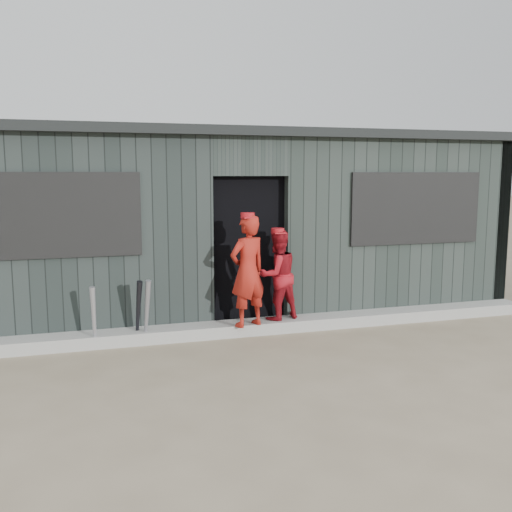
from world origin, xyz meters
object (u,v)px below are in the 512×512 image
object	(u,v)px
bat_mid	(147,312)
player_red_right	(277,275)
player_grey_back	(281,273)
bat_right	(138,312)
dugout	(224,222)
bat_left	(94,318)
player_red_left	(248,271)

from	to	relation	value
bat_mid	player_red_right	size ratio (longest dim) A/B	0.69
player_red_right	player_grey_back	world-z (taller)	player_red_right
player_grey_back	player_red_right	bearing A→B (deg)	63.50
bat_right	player_red_right	xyz separation A→B (m)	(1.79, 0.11, 0.34)
bat_mid	player_grey_back	xyz separation A→B (m)	(1.96, 0.79, 0.24)
player_red_right	dugout	xyz separation A→B (m)	(-0.31, 1.65, 0.55)
bat_mid	dugout	size ratio (longest dim) A/B	0.10
bat_right	bat_mid	bearing A→B (deg)	-31.90
bat_mid	player_grey_back	world-z (taller)	player_grey_back
bat_right	player_red_right	size ratio (longest dim) A/B	0.69
bat_left	bat_right	xyz separation A→B (m)	(0.51, 0.08, 0.02)
bat_left	bat_right	bearing A→B (deg)	8.72
bat_mid	bat_left	bearing A→B (deg)	-178.16
bat_left	player_grey_back	xyz separation A→B (m)	(2.57, 0.81, 0.26)
dugout	player_grey_back	bearing A→B (deg)	-61.21
player_red_left	dugout	world-z (taller)	dugout
player_red_right	bat_right	bearing A→B (deg)	-11.43
player_red_left	dugout	size ratio (longest dim) A/B	0.17
bat_left	player_red_left	distance (m)	1.90
player_red_right	player_red_left	bearing A→B (deg)	10.19
bat_right	bat_left	bearing A→B (deg)	-171.28
bat_left	dugout	xyz separation A→B (m)	(2.00, 1.84, 0.91)
bat_left	player_red_left	world-z (taller)	player_red_left
bat_left	bat_right	world-z (taller)	bat_right
bat_right	player_red_right	distance (m)	1.83
bat_right	player_grey_back	distance (m)	2.19
bat_left	player_grey_back	size ratio (longest dim) A/B	0.59
bat_left	bat_mid	world-z (taller)	bat_mid
bat_left	player_grey_back	distance (m)	2.70
bat_right	player_grey_back	size ratio (longest dim) A/B	0.63
bat_right	dugout	world-z (taller)	dugout
bat_mid	bat_right	bearing A→B (deg)	148.10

